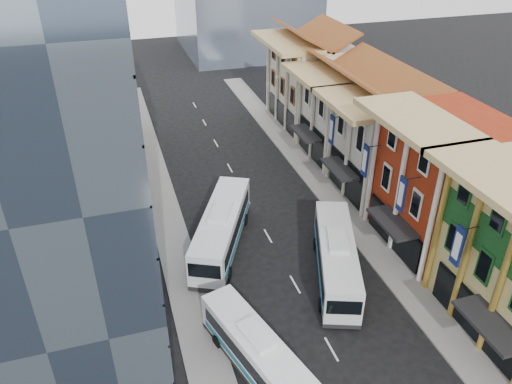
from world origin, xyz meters
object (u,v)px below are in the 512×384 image
object	(u,v)px
office_tower	(32,117)
bus_left_far	(222,228)
bus_left_near	(256,351)
bus_right	(336,258)

from	to	relation	value
office_tower	bus_left_far	bearing A→B (deg)	11.70
bus_left_near	bus_right	world-z (taller)	bus_right
office_tower	bus_right	size ratio (longest dim) A/B	2.46
office_tower	bus_left_near	world-z (taller)	office_tower
office_tower	bus_left_far	size ratio (longest dim) A/B	2.36
bus_left_far	bus_right	world-z (taller)	bus_left_far
office_tower	bus_right	world-z (taller)	office_tower
bus_left_near	bus_right	distance (m)	11.39
office_tower	bus_left_far	xyz separation A→B (m)	(12.58, 2.61, -12.96)
office_tower	bus_left_near	bearing A→B (deg)	-43.90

